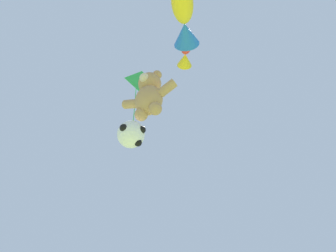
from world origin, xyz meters
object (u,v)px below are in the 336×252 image
(teddy_bear_kite, at_px, (149,95))
(fish_kite_crimson, at_px, (185,52))
(soccer_ball_kite, at_px, (131,134))
(fish_kite_goldfin, at_px, (184,19))
(diamond_kite, at_px, (141,84))

(teddy_bear_kite, xyz_separation_m, fish_kite_crimson, (1.34, 0.38, 2.20))
(teddy_bear_kite, bearing_deg, soccer_ball_kite, -173.94)
(fish_kite_crimson, distance_m, fish_kite_goldfin, 1.65)
(teddy_bear_kite, height_order, soccer_ball_kite, teddy_bear_kite)
(soccer_ball_kite, height_order, fish_kite_crimson, fish_kite_crimson)
(fish_kite_crimson, height_order, fish_kite_goldfin, fish_kite_crimson)
(fish_kite_crimson, relative_size, diamond_kite, 0.48)
(fish_kite_goldfin, bearing_deg, fish_kite_crimson, 115.54)
(soccer_ball_kite, bearing_deg, diamond_kite, 120.54)
(teddy_bear_kite, relative_size, fish_kite_crimson, 1.44)
(soccer_ball_kite, distance_m, fish_kite_goldfin, 4.51)
(fish_kite_crimson, height_order, diamond_kite, diamond_kite)
(teddy_bear_kite, relative_size, fish_kite_goldfin, 0.88)
(soccer_ball_kite, distance_m, fish_kite_crimson, 4.38)
(teddy_bear_kite, distance_m, fish_kite_crimson, 2.60)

